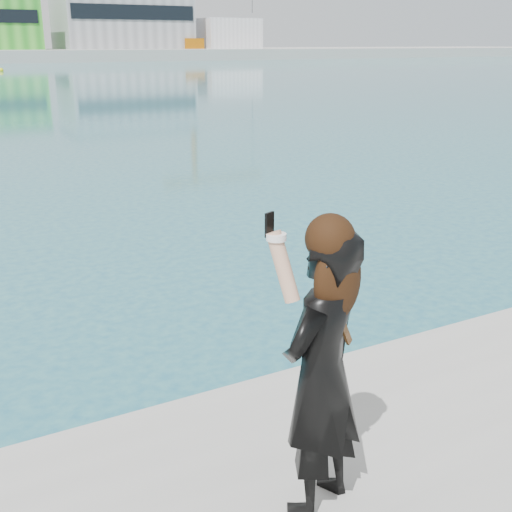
{
  "coord_description": "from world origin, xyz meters",
  "views": [
    {
      "loc": [
        -2.08,
        -2.8,
        3.23
      ],
      "look_at": [
        -0.36,
        0.31,
        2.04
      ],
      "focal_mm": 45.0,
      "sensor_mm": 36.0,
      "label": 1
    }
  ],
  "objects": [
    {
      "name": "woman",
      "position": [
        -0.36,
        -0.39,
        1.65
      ],
      "size": [
        0.69,
        0.59,
        1.68
      ],
      "rotation": [
        0.0,
        0.0,
        3.56
      ],
      "color": "black",
      "rests_on": "near_quay"
    },
    {
      "name": "ancillary_shed",
      "position": [
        62.0,
        126.0,
        5.0
      ],
      "size": [
        12.0,
        10.0,
        6.0
      ],
      "primitive_type": "cube",
      "color": "silver",
      "rests_on": "far_quay"
    },
    {
      "name": "warehouse_grey_right",
      "position": [
        40.0,
        127.98,
        8.26
      ],
      "size": [
        25.5,
        15.35,
        12.5
      ],
      "color": "gray",
      "rests_on": "far_quay"
    },
    {
      "name": "flagpole_right",
      "position": [
        22.09,
        121.0,
        6.54
      ],
      "size": [
        1.28,
        0.16,
        8.0
      ],
      "color": "silver",
      "rests_on": "far_quay"
    },
    {
      "name": "buoy_near",
      "position": [
        9.52,
        79.77,
        0.0
      ],
      "size": [
        0.5,
        0.5,
        0.5
      ],
      "primitive_type": "sphere",
      "color": "#F4EE0C",
      "rests_on": "ground"
    }
  ]
}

